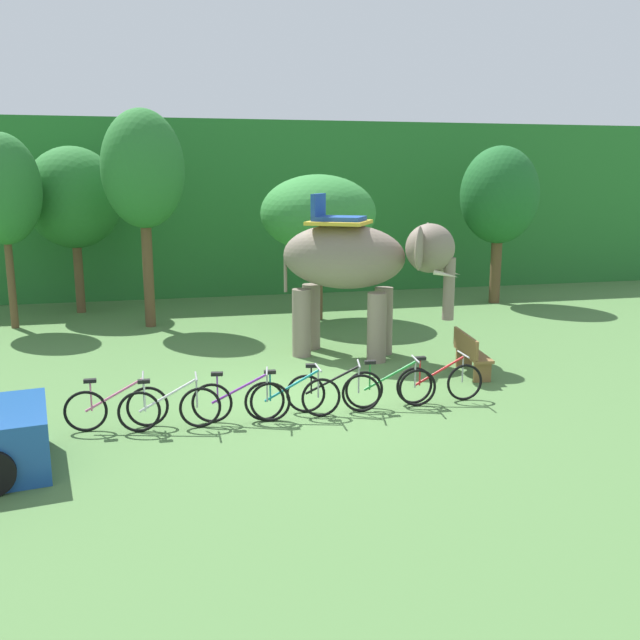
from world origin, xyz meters
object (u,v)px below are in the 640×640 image
object	(u,v)px
bike_teal	(293,398)
bike_green	(391,387)
tree_center_right	(143,171)
bike_white	(170,408)
bike_red	(440,382)
tree_center_left	(3,190)
elephant	(357,263)
bike_black	(333,392)
bike_purple	(241,401)
tree_far_right	(73,198)
wooden_bench	(470,352)
tree_left	(318,214)
bike_pink	(117,407)
tree_center	(499,196)

from	to	relation	value
bike_teal	bike_green	xyz separation A→B (m)	(1.87, 0.19, 0.00)
tree_center_right	bike_white	distance (m)	9.36
tree_center_right	bike_red	distance (m)	10.50
tree_center_left	elephant	world-z (taller)	tree_center_left
elephant	bike_black	world-z (taller)	elephant
tree_center_left	tree_center_right	size ratio (longest dim) A/B	0.89
tree_center_right	bike_purple	distance (m)	9.40
tree_far_right	wooden_bench	size ratio (longest dim) A/B	3.29
elephant	wooden_bench	distance (m)	3.31
tree_center_left	bike_black	xyz separation A→B (m)	(6.93, -8.93, -3.42)
tree_left	bike_pink	bearing A→B (deg)	-123.41
tree_center	elephant	xyz separation A→B (m)	(-6.47, -5.71, -1.32)
bike_pink	bike_red	size ratio (longest dim) A/B	1.00
tree_center	bike_green	xyz separation A→B (m)	(-6.90, -9.46, -3.14)
tree_center_right	tree_far_right	bearing A→B (deg)	129.06
tree_center	bike_teal	world-z (taller)	tree_center
tree_far_right	wooden_bench	world-z (taller)	tree_far_right
tree_center_right	bike_green	world-z (taller)	tree_center_right
bike_white	bike_purple	bearing A→B (deg)	4.72
bike_black	wooden_bench	xyz separation A→B (m)	(3.47, 1.72, 0.09)
bike_white	tree_center_right	bearing A→B (deg)	92.33
bike_white	bike_teal	world-z (taller)	same
bike_teal	bike_green	world-z (taller)	same
bike_green	tree_center	bearing A→B (deg)	53.89
tree_left	bike_black	world-z (taller)	tree_left
tree_center_left	bike_pink	world-z (taller)	tree_center_left
bike_white	bike_black	size ratio (longest dim) A/B	1.01
bike_teal	bike_black	size ratio (longest dim) A/B	1.01
bike_pink	bike_red	world-z (taller)	same
elephant	bike_black	bearing A→B (deg)	-112.02
tree_far_right	tree_center_right	xyz separation A→B (m)	(2.12, -2.61, 0.80)
tree_left	tree_center	distance (m)	6.53
tree_center_left	wooden_bench	bearing A→B (deg)	-34.73
tree_center_right	wooden_bench	bearing A→B (deg)	-44.35
tree_center_left	bike_red	size ratio (longest dim) A/B	3.11
tree_left	bike_white	world-z (taller)	tree_left
wooden_bench	bike_purple	bearing A→B (deg)	-160.23
elephant	bike_pink	world-z (taller)	elephant
bike_pink	bike_white	distance (m)	0.90
tree_far_right	bike_pink	size ratio (longest dim) A/B	2.95
elephant	tree_center	bearing A→B (deg)	41.43
bike_black	bike_green	xyz separation A→B (m)	(1.09, 0.02, 0.00)
tree_center_left	bike_green	distance (m)	12.46
tree_center_left	wooden_bench	xyz separation A→B (m)	(10.40, -7.21, -3.33)
tree_center_left	bike_white	xyz separation A→B (m)	(4.05, -9.16, -3.42)
elephant	bike_purple	size ratio (longest dim) A/B	2.40
elephant	tree_center_right	bearing A→B (deg)	136.66
bike_green	wooden_bench	xyz separation A→B (m)	(2.37, 1.70, 0.09)
bike_green	tree_far_right	bearing A→B (deg)	120.69
bike_pink	bike_green	size ratio (longest dim) A/B	1.00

